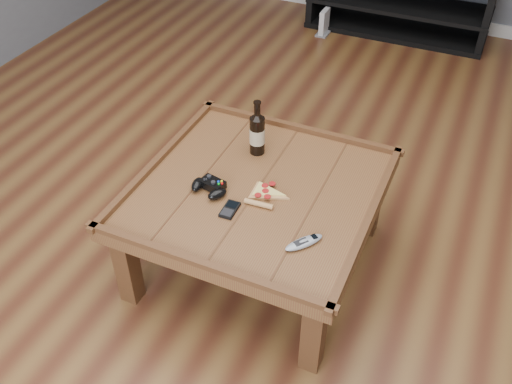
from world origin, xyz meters
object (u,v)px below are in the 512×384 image
at_px(coffee_table, 257,199).
at_px(pizza_slice, 264,194).
at_px(game_console, 324,23).
at_px(beer_bottle, 257,132).
at_px(smartphone, 230,209).
at_px(remote_control, 304,242).
at_px(game_controller, 209,187).
at_px(media_console, 399,2).

bearing_deg(coffee_table, pizza_slice, -32.92).
relative_size(coffee_table, game_console, 5.15).
xyz_separation_m(coffee_table, beer_bottle, (-0.11, 0.24, 0.17)).
height_order(smartphone, remote_control, remote_control).
xyz_separation_m(game_controller, remote_control, (0.47, -0.13, -0.01)).
relative_size(smartphone, remote_control, 0.66).
bearing_deg(remote_control, media_console, 133.15).
xyz_separation_m(coffee_table, smartphone, (-0.05, -0.17, 0.07)).
bearing_deg(pizza_slice, beer_bottle, 116.03).
distance_m(media_console, remote_control, 3.00).
bearing_deg(coffee_table, game_controller, -151.33).
xyz_separation_m(media_console, game_controller, (-0.18, -2.85, 0.23)).
relative_size(media_console, game_console, 7.00).
xyz_separation_m(coffee_table, game_console, (-0.51, 2.47, -0.30)).
xyz_separation_m(pizza_slice, game_console, (-0.56, 2.50, -0.37)).
distance_m(coffee_table, beer_bottle, 0.31).
relative_size(remote_control, game_console, 0.80).
xyz_separation_m(media_console, remote_control, (0.30, -2.98, 0.22)).
bearing_deg(game_controller, media_console, 97.80).
bearing_deg(media_console, game_console, -151.56).
bearing_deg(game_console, beer_bottle, -78.73).
distance_m(media_console, smartphone, 2.93).
height_order(media_console, pizza_slice, media_console).
xyz_separation_m(media_console, game_console, (-0.51, -0.28, -0.15)).
bearing_deg(smartphone, remote_control, -11.73).
height_order(game_controller, smartphone, game_controller).
bearing_deg(media_console, beer_bottle, -92.45).
xyz_separation_m(beer_bottle, smartphone, (0.06, -0.41, -0.10)).
height_order(media_console, remote_control, media_console).
xyz_separation_m(beer_bottle, game_console, (-0.41, 2.23, -0.47)).
bearing_deg(beer_bottle, pizza_slice, -60.37).
bearing_deg(smartphone, coffee_table, 72.72).
xyz_separation_m(smartphone, remote_control, (0.34, -0.06, 0.01)).
height_order(coffee_table, beer_bottle, beer_bottle).
bearing_deg(game_console, smartphone, -79.03).
relative_size(game_controller, smartphone, 1.69).
relative_size(game_controller, remote_control, 1.11).
relative_size(beer_bottle, game_controller, 1.50).
bearing_deg(game_console, media_console, 29.39).
bearing_deg(media_console, remote_control, -84.34).
height_order(coffee_table, game_console, coffee_table).
xyz_separation_m(beer_bottle, game_controller, (-0.07, -0.34, -0.08)).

